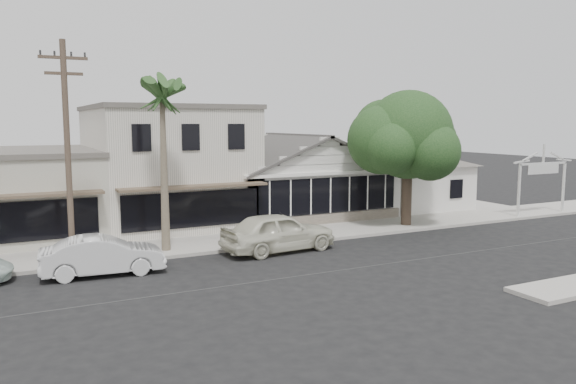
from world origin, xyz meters
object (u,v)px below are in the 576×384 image
utility_pole (68,149)px  car_0 (278,232)px  arch_sign (543,166)px  car_1 (103,255)px  shade_tree (405,137)px

utility_pole → car_0: size_ratio=1.70×
arch_sign → car_0: bearing=-176.2°
arch_sign → utility_pole: utility_pole is taller
car_1 → shade_tree: shade_tree is taller
utility_pole → car_1: 4.44m
utility_pole → shade_tree: size_ratio=1.19×
arch_sign → car_0: (-18.75, -1.23, -2.26)m
car_1 → arch_sign: bearing=-81.7°
utility_pole → shade_tree: (17.55, 1.23, 0.20)m
arch_sign → shade_tree: shade_tree is taller
utility_pole → car_0: (8.65, -1.13, -3.89)m
arch_sign → utility_pole: (-27.40, -0.10, 1.63)m
arch_sign → shade_tree: (-9.85, 1.13, 1.83)m
car_0 → utility_pole: bearing=77.5°
car_1 → shade_tree: (16.62, 2.85, 4.24)m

